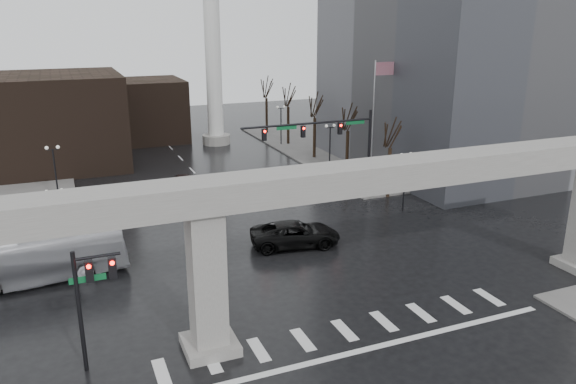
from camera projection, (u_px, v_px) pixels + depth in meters
name	position (u px, v px, depth m)	size (l,w,h in m)	color
ground	(336.00, 321.00, 30.44)	(160.00, 160.00, 0.00)	black
sidewalk_ne	(389.00, 146.00, 71.65)	(28.00, 36.00, 0.15)	slate
elevated_guideway	(361.00, 198.00, 28.85)	(48.00, 2.60, 8.70)	#999691
building_far_left	(46.00, 121.00, 60.95)	(16.00, 14.00, 10.00)	black
building_far_mid	(145.00, 110.00, 74.43)	(10.00, 10.00, 8.00)	black
smokestack	(212.00, 38.00, 69.26)	(3.60, 3.60, 30.00)	silver
signal_mast_arm	(331.00, 137.00, 48.57)	(12.12, 0.43, 8.00)	black
signal_left_pole	(90.00, 289.00, 25.22)	(2.30, 0.30, 6.00)	black
flagpole_assembly	(376.00, 108.00, 53.18)	(2.06, 0.12, 12.00)	silver
lamp_right_0	(405.00, 172.00, 46.67)	(1.22, 0.32, 5.11)	black
lamp_right_1	(330.00, 140.00, 59.03)	(1.22, 0.32, 5.11)	black
lamp_right_2	(281.00, 118.00, 71.39)	(1.22, 0.32, 5.11)	black
lamp_left_0	(57.00, 213.00, 36.86)	(1.22, 0.32, 5.11)	black
lamp_left_1	(54.00, 164.00, 49.22)	(1.22, 0.32, 5.11)	black
lamp_left_2	(53.00, 135.00, 61.58)	(1.22, 0.32, 5.11)	black
tree_right_0	(389.00, 167.00, 50.80)	(1.09, 1.58, 7.50)	black
tree_right_1	(347.00, 148.00, 57.84)	(1.09, 1.61, 7.67)	black
tree_right_2	(315.00, 134.00, 64.89)	(1.10, 1.63, 7.85)	black
tree_right_3	(288.00, 122.00, 71.93)	(1.11, 1.66, 8.02)	black
tree_right_4	(267.00, 112.00, 78.97)	(1.12, 1.69, 8.19)	black
pickup_truck	(295.00, 234.00, 40.27)	(2.97, 6.44, 1.79)	black
city_bus	(28.00, 258.00, 34.44)	(2.71, 11.58, 3.23)	silver
far_car	(184.00, 184.00, 52.81)	(1.84, 4.57, 1.56)	black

